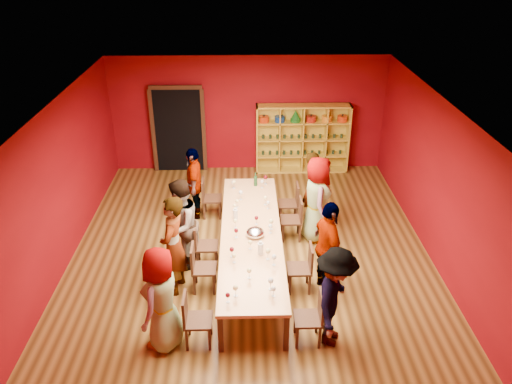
# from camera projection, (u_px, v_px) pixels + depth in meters

# --- Properties ---
(room_shell) EXTENTS (7.10, 9.10, 3.04)m
(room_shell) POSITION_uv_depth(u_px,v_px,m) (251.00, 196.00, 8.81)
(room_shell) COLOR #523615
(room_shell) RESTS_ON ground
(tasting_table) EXTENTS (1.10, 4.50, 0.75)m
(tasting_table) POSITION_uv_depth(u_px,v_px,m) (251.00, 235.00, 9.18)
(tasting_table) COLOR tan
(tasting_table) RESTS_ON ground
(doorway) EXTENTS (1.40, 0.17, 2.30)m
(doorway) POSITION_uv_depth(u_px,v_px,m) (179.00, 130.00, 12.88)
(doorway) COLOR black
(doorway) RESTS_ON ground
(shelving_unit) EXTENTS (2.40, 0.40, 1.80)m
(shelving_unit) POSITION_uv_depth(u_px,v_px,m) (302.00, 135.00, 12.91)
(shelving_unit) COLOR gold
(shelving_unit) RESTS_ON ground
(chair_person_left_0) EXTENTS (0.42, 0.42, 0.89)m
(chair_person_left_0) POSITION_uv_depth(u_px,v_px,m) (193.00, 317.00, 7.50)
(chair_person_left_0) COLOR black
(chair_person_left_0) RESTS_ON ground
(person_left_0) EXTENTS (0.72, 0.94, 1.71)m
(person_left_0) POSITION_uv_depth(u_px,v_px,m) (162.00, 299.00, 7.33)
(person_left_0) COLOR #48484C
(person_left_0) RESTS_ON ground
(chair_person_left_1) EXTENTS (0.42, 0.42, 0.89)m
(chair_person_left_1) POSITION_uv_depth(u_px,v_px,m) (199.00, 266.00, 8.67)
(chair_person_left_1) COLOR black
(chair_person_left_1) RESTS_ON ground
(person_left_1) EXTENTS (0.60, 0.74, 1.83)m
(person_left_1) POSITION_uv_depth(u_px,v_px,m) (173.00, 246.00, 8.46)
(person_left_1) COLOR silver
(person_left_1) RESTS_ON ground
(chair_person_left_2) EXTENTS (0.42, 0.42, 0.89)m
(chair_person_left_2) POSITION_uv_depth(u_px,v_px,m) (202.00, 243.00, 9.30)
(chair_person_left_2) COLOR black
(chair_person_left_2) RESTS_ON ground
(person_left_2) EXTENTS (0.71, 0.97, 1.78)m
(person_left_2) POSITION_uv_depth(u_px,v_px,m) (180.00, 225.00, 9.11)
(person_left_2) COLOR silver
(person_left_2) RESTS_ON ground
(chair_person_left_4) EXTENTS (0.42, 0.42, 0.89)m
(chair_person_left_4) POSITION_uv_depth(u_px,v_px,m) (208.00, 196.00, 10.96)
(chair_person_left_4) COLOR black
(chair_person_left_4) RESTS_ON ground
(person_left_4) EXTENTS (0.47, 0.97, 1.63)m
(person_left_4) POSITION_uv_depth(u_px,v_px,m) (194.00, 183.00, 10.81)
(person_left_4) COLOR #49494E
(person_left_4) RESTS_ON ground
(chair_person_right_0) EXTENTS (0.42, 0.42, 0.89)m
(chair_person_right_0) POSITION_uv_depth(u_px,v_px,m) (313.00, 315.00, 7.54)
(chair_person_right_0) COLOR black
(chair_person_right_0) RESTS_ON ground
(person_right_0) EXTENTS (0.78, 1.16, 1.66)m
(person_right_0) POSITION_uv_depth(u_px,v_px,m) (335.00, 297.00, 7.39)
(person_right_0) COLOR pink
(person_right_0) RESTS_ON ground
(chair_person_right_1) EXTENTS (0.42, 0.42, 0.89)m
(chair_person_right_1) POSITION_uv_depth(u_px,v_px,m) (304.00, 266.00, 8.67)
(chair_person_right_1) COLOR black
(chair_person_right_1) RESTS_ON ground
(person_right_1) EXTENTS (0.68, 1.09, 1.73)m
(person_right_1) POSITION_uv_depth(u_px,v_px,m) (328.00, 248.00, 8.51)
(person_right_1) COLOR #16193D
(person_right_1) RESTS_ON ground
(chair_person_right_3) EXTENTS (0.42, 0.42, 0.89)m
(chair_person_right_3) POSITION_uv_depth(u_px,v_px,m) (295.00, 217.00, 10.15)
(chair_person_right_3) COLOR black
(chair_person_right_3) RESTS_ON ground
(person_right_3) EXTENTS (0.49, 0.89, 1.80)m
(person_right_3) POSITION_uv_depth(u_px,v_px,m) (317.00, 199.00, 9.97)
(person_right_3) COLOR #5E7DC2
(person_right_3) RESTS_ON ground
(chair_person_right_4) EXTENTS (0.42, 0.42, 0.89)m
(chair_person_right_4) POSITION_uv_depth(u_px,v_px,m) (292.00, 201.00, 10.76)
(chair_person_right_4) COLOR black
(chair_person_right_4) RESTS_ON ground
(person_right_4) EXTENTS (0.54, 0.67, 1.63)m
(person_right_4) POSITION_uv_depth(u_px,v_px,m) (312.00, 188.00, 10.62)
(person_right_4) COLOR #131536
(person_right_4) RESTS_ON ground
(wine_glass_0) EXTENTS (0.08, 0.08, 0.21)m
(wine_glass_0) POSITION_uv_depth(u_px,v_px,m) (235.00, 288.00, 7.48)
(wine_glass_0) COLOR silver
(wine_glass_0) RESTS_ON tasting_table
(wine_glass_1) EXTENTS (0.08, 0.08, 0.21)m
(wine_glass_1) POSITION_uv_depth(u_px,v_px,m) (265.00, 198.00, 10.01)
(wine_glass_1) COLOR silver
(wine_glass_1) RESTS_ON tasting_table
(wine_glass_2) EXTENTS (0.07, 0.07, 0.18)m
(wine_glass_2) POSITION_uv_depth(u_px,v_px,m) (268.00, 203.00, 9.88)
(wine_glass_2) COLOR silver
(wine_glass_2) RESTS_ON tasting_table
(wine_glass_3) EXTENTS (0.09, 0.09, 0.21)m
(wine_glass_3) POSITION_uv_depth(u_px,v_px,m) (241.00, 193.00, 10.21)
(wine_glass_3) COLOR silver
(wine_glass_3) RESTS_ON tasting_table
(wine_glass_4) EXTENTS (0.09, 0.09, 0.22)m
(wine_glass_4) POSITION_uv_depth(u_px,v_px,m) (271.00, 222.00, 9.18)
(wine_glass_4) COLOR silver
(wine_glass_4) RESTS_ON tasting_table
(wine_glass_5) EXTENTS (0.08, 0.08, 0.21)m
(wine_glass_5) POSITION_uv_depth(u_px,v_px,m) (274.00, 258.00, 8.18)
(wine_glass_5) COLOR silver
(wine_glass_5) RESTS_ON tasting_table
(wine_glass_6) EXTENTS (0.08, 0.08, 0.20)m
(wine_glass_6) POSITION_uv_depth(u_px,v_px,m) (234.00, 182.00, 10.67)
(wine_glass_6) COLOR silver
(wine_glass_6) RESTS_ON tasting_table
(wine_glass_7) EXTENTS (0.07, 0.07, 0.19)m
(wine_glass_7) POSITION_uv_depth(u_px,v_px,m) (274.00, 289.00, 7.48)
(wine_glass_7) COLOR silver
(wine_glass_7) RESTS_ON tasting_table
(wine_glass_8) EXTENTS (0.07, 0.07, 0.18)m
(wine_glass_8) POSITION_uv_depth(u_px,v_px,m) (235.00, 206.00, 9.76)
(wine_glass_8) COLOR silver
(wine_glass_8) RESTS_ON tasting_table
(wine_glass_9) EXTENTS (0.09, 0.09, 0.22)m
(wine_glass_9) POSITION_uv_depth(u_px,v_px,m) (271.00, 281.00, 7.62)
(wine_glass_9) COLOR silver
(wine_glass_9) RESTS_ON tasting_table
(wine_glass_10) EXTENTS (0.08, 0.08, 0.19)m
(wine_glass_10) POSITION_uv_depth(u_px,v_px,m) (235.00, 221.00, 9.23)
(wine_glass_10) COLOR silver
(wine_glass_10) RESTS_ON tasting_table
(wine_glass_11) EXTENTS (0.08, 0.08, 0.19)m
(wine_glass_11) POSITION_uv_depth(u_px,v_px,m) (270.00, 227.00, 9.07)
(wine_glass_11) COLOR silver
(wine_glass_11) RESTS_ON tasting_table
(wine_glass_12) EXTENTS (0.09, 0.09, 0.22)m
(wine_glass_12) POSITION_uv_depth(u_px,v_px,m) (268.00, 252.00, 8.33)
(wine_glass_12) COLOR silver
(wine_glass_12) RESTS_ON tasting_table
(wine_glass_13) EXTENTS (0.07, 0.07, 0.18)m
(wine_glass_13) POSITION_uv_depth(u_px,v_px,m) (250.00, 243.00, 8.61)
(wine_glass_13) COLOR silver
(wine_glass_13) RESTS_ON tasting_table
(wine_glass_14) EXTENTS (0.07, 0.07, 0.18)m
(wine_glass_14) POSITION_uv_depth(u_px,v_px,m) (234.00, 256.00, 8.25)
(wine_glass_14) COLOR silver
(wine_glass_14) RESTS_ON tasting_table
(wine_glass_15) EXTENTS (0.07, 0.07, 0.19)m
(wine_glass_15) POSITION_uv_depth(u_px,v_px,m) (256.00, 218.00, 9.34)
(wine_glass_15) COLOR silver
(wine_glass_15) RESTS_ON tasting_table
(wine_glass_16) EXTENTS (0.07, 0.07, 0.18)m
(wine_glass_16) POSITION_uv_depth(u_px,v_px,m) (233.00, 183.00, 10.68)
(wine_glass_16) COLOR silver
(wine_glass_16) RESTS_ON tasting_table
(wine_glass_17) EXTENTS (0.08, 0.08, 0.19)m
(wine_glass_17) POSITION_uv_depth(u_px,v_px,m) (236.00, 231.00, 8.94)
(wine_glass_17) COLOR silver
(wine_glass_17) RESTS_ON tasting_table
(wine_glass_18) EXTENTS (0.08, 0.08, 0.20)m
(wine_glass_18) POSITION_uv_depth(u_px,v_px,m) (232.00, 250.00, 8.40)
(wine_glass_18) COLOR silver
(wine_glass_18) RESTS_ON tasting_table
(wine_glass_19) EXTENTS (0.07, 0.07, 0.18)m
(wine_glass_19) POSITION_uv_depth(u_px,v_px,m) (228.00, 296.00, 7.36)
(wine_glass_19) COLOR silver
(wine_glass_19) RESTS_ON tasting_table
(wine_glass_20) EXTENTS (0.08, 0.08, 0.19)m
(wine_glass_20) POSITION_uv_depth(u_px,v_px,m) (262.00, 182.00, 10.70)
(wine_glass_20) COLOR silver
(wine_glass_20) RESTS_ON tasting_table
(wine_glass_21) EXTENTS (0.09, 0.09, 0.21)m
(wine_glass_21) POSITION_uv_depth(u_px,v_px,m) (266.00, 178.00, 10.84)
(wine_glass_21) COLOR silver
(wine_glass_21) RESTS_ON tasting_table
(wine_glass_22) EXTENTS (0.08, 0.08, 0.19)m
(wine_glass_22) POSITION_uv_depth(u_px,v_px,m) (249.00, 271.00, 7.88)
(wine_glass_22) COLOR silver
(wine_glass_22) RESTS_ON tasting_table
(wine_glass_23) EXTENTS (0.07, 0.07, 0.18)m
(wine_glass_23) POSITION_uv_depth(u_px,v_px,m) (237.00, 202.00, 9.93)
(wine_glass_23) COLOR silver
(wine_glass_23) RESTS_ON tasting_table
(spittoon_bowl) EXTENTS (0.33, 0.33, 0.18)m
(spittoon_bowl) POSITION_uv_depth(u_px,v_px,m) (255.00, 233.00, 9.00)
(spittoon_bowl) COLOR silver
(spittoon_bowl) RESTS_ON tasting_table
(carafe_a) EXTENTS (0.12, 0.12, 0.24)m
(carafe_a) POSITION_uv_depth(u_px,v_px,m) (235.00, 214.00, 9.54)
(carafe_a) COLOR silver
(carafe_a) RESTS_ON tasting_table
(carafe_b) EXTENTS (0.13, 0.13, 0.25)m
(carafe_b) POSITION_uv_depth(u_px,v_px,m) (261.00, 248.00, 8.48)
(carafe_b) COLOR silver
(carafe_b) RESTS_ON tasting_table
(wine_bottle) EXTENTS (0.08, 0.08, 0.31)m
(wine_bottle) POSITION_uv_depth(u_px,v_px,m) (256.00, 181.00, 10.80)
(wine_bottle) COLOR #163D1E
(wine_bottle) RESTS_ON tasting_table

